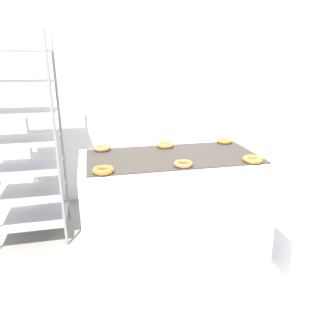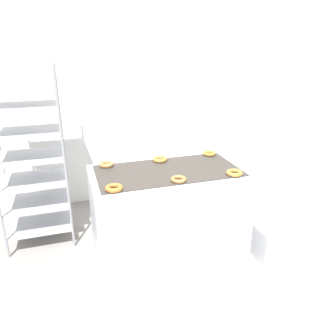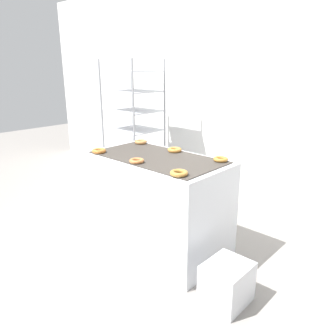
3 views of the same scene
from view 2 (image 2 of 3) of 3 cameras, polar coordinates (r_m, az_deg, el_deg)
ground_plane at (r=2.81m, az=4.08°, el=-22.44°), size 14.00×14.00×0.00m
wall_back at (r=4.12m, az=-6.62°, el=13.44°), size 8.00×0.05×2.80m
fryer_machine at (r=3.00m, az=0.01°, el=-8.49°), size 1.32×0.71×0.91m
baking_rack_cart at (r=3.41m, az=-22.75°, el=1.79°), size 0.63×0.55×1.77m
glaze_bin at (r=3.35m, az=17.20°, el=-12.00°), size 0.30×0.34×0.32m
donut_near_left at (r=2.45m, az=-9.39°, el=-3.44°), size 0.13×0.13×0.04m
donut_near_center at (r=2.58m, az=1.85°, el=-1.97°), size 0.13×0.13×0.03m
donut_near_right at (r=2.76m, az=11.49°, el=-0.82°), size 0.14×0.14×0.03m
donut_far_left at (r=2.94m, az=-10.68°, el=0.65°), size 0.13×0.13×0.04m
donut_far_center at (r=3.02m, az=-1.41°, el=1.54°), size 0.13×0.13×0.04m
donut_far_right at (r=3.21m, az=7.20°, el=2.55°), size 0.13×0.13×0.03m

